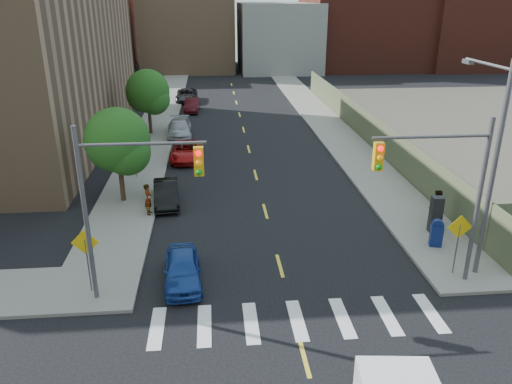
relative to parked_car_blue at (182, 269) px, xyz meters
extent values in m
cube|color=gray|center=(-3.55, 34.50, -0.56)|extent=(3.50, 73.00, 0.15)
cube|color=gray|center=(11.95, 34.50, -0.56)|extent=(3.50, 73.00, 0.15)
cube|color=#5A6144|center=(13.80, 21.00, 0.61)|extent=(0.12, 44.00, 2.50)
cube|color=#592319|center=(-17.80, 63.00, 5.36)|extent=(14.00, 18.00, 12.00)
cube|color=#8C6B4C|center=(-1.80, 65.00, 6.86)|extent=(14.00, 16.00, 15.00)
cube|color=gray|center=(12.20, 63.00, 4.36)|extent=(12.00, 16.00, 10.00)
cube|color=#592319|center=(26.20, 65.00, 7.36)|extent=(18.00, 18.00, 16.00)
cube|color=#592319|center=(42.20, 63.00, 8.36)|extent=(14.00, 16.00, 18.00)
cylinder|color=#59595E|center=(-3.30, -1.00, 2.86)|extent=(0.18, 0.18, 7.00)
cylinder|color=#59595E|center=(-1.05, -1.00, 5.66)|extent=(4.50, 0.12, 0.12)
cube|color=#E5A50C|center=(0.90, -1.00, 4.96)|extent=(0.35, 0.30, 1.05)
cylinder|color=#59595E|center=(11.70, -1.00, 2.86)|extent=(0.18, 0.18, 7.00)
cylinder|color=#59595E|center=(9.45, -1.00, 5.66)|extent=(4.50, 0.12, 0.12)
cube|color=#E5A50C|center=(7.50, -1.00, 4.96)|extent=(0.35, 0.30, 1.05)
cylinder|color=#59595E|center=(12.40, -0.50, 3.86)|extent=(0.20, 0.20, 9.00)
cylinder|color=#59595E|center=(12.40, 1.20, 7.96)|extent=(0.12, 3.50, 0.12)
cube|color=#59595E|center=(12.40, 2.80, 7.86)|extent=(0.25, 0.60, 0.18)
cylinder|color=#59595E|center=(-3.60, -0.50, 0.56)|extent=(0.06, 0.06, 2.40)
cube|color=yellow|center=(-3.60, -0.50, 1.66)|extent=(1.06, 0.04, 1.06)
cylinder|color=#59595E|center=(11.40, -0.50, 0.56)|extent=(0.06, 0.06, 2.40)
cube|color=yellow|center=(11.40, -0.50, 1.66)|extent=(1.06, 0.04, 1.06)
cylinder|color=#59595E|center=(-3.60, 13.00, 0.56)|extent=(0.06, 0.06, 2.40)
cube|color=yellow|center=(-3.60, 13.00, 1.66)|extent=(1.06, 0.04, 1.06)
cylinder|color=#332114|center=(-3.80, 9.00, 0.68)|extent=(0.28, 0.28, 2.64)
sphere|color=#244C15|center=(-3.80, 9.00, 3.08)|extent=(3.60, 3.60, 3.60)
sphere|color=#244C15|center=(-3.30, 8.70, 2.48)|extent=(2.64, 2.64, 2.64)
sphere|color=#244C15|center=(-4.20, 9.40, 2.66)|extent=(2.88, 2.88, 2.88)
cylinder|color=#332114|center=(-3.80, 24.00, 0.68)|extent=(0.28, 0.28, 2.64)
sphere|color=#244C15|center=(-3.80, 24.00, 3.08)|extent=(3.60, 3.60, 3.60)
sphere|color=#244C15|center=(-3.30, 23.70, 2.48)|extent=(2.64, 2.64, 2.64)
sphere|color=#244C15|center=(-4.20, 24.40, 2.66)|extent=(2.88, 2.88, 2.88)
imported|color=navy|center=(0.00, 0.00, 0.00)|extent=(1.76, 3.85, 1.28)
imported|color=black|center=(-1.30, 8.57, 0.01)|extent=(1.73, 4.04, 1.29)
imported|color=#A51011|center=(-0.54, 16.78, 0.00)|extent=(2.13, 4.59, 1.27)
imported|color=#999AA0|center=(-1.30, 22.93, 0.07)|extent=(2.18, 4.94, 1.41)
imported|color=silver|center=(-1.30, 23.53, 0.11)|extent=(1.78, 4.41, 1.50)
imported|color=#3B0B10|center=(-0.53, 32.85, 0.02)|extent=(1.63, 4.10, 1.33)
imported|color=black|center=(-1.30, 38.11, 0.05)|extent=(2.31, 4.96, 1.37)
cube|color=navy|center=(11.70, 1.96, 0.03)|extent=(0.63, 0.54, 1.04)
cylinder|color=navy|center=(11.70, 1.96, 0.58)|extent=(0.58, 0.37, 0.54)
cube|color=black|center=(12.27, 3.42, 0.44)|extent=(0.58, 0.49, 1.85)
imported|color=gray|center=(-2.10, 6.88, 0.36)|extent=(0.44, 0.64, 1.71)
imported|color=gray|center=(12.61, 4.20, 0.45)|extent=(1.08, 0.95, 1.88)
camera|label=1|loc=(1.41, -18.11, 10.52)|focal=35.00mm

